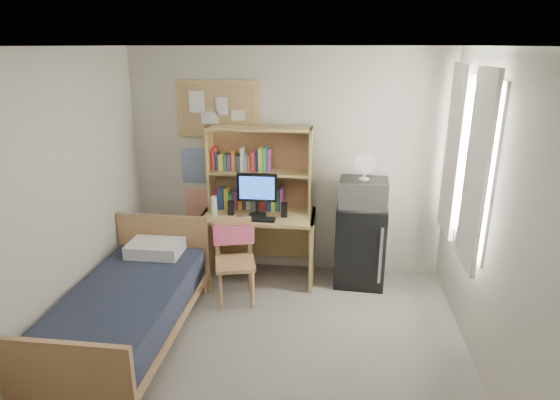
# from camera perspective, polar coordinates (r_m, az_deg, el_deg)

# --- Properties ---
(floor) EXTENTS (3.60, 4.20, 0.02)m
(floor) POSITION_cam_1_polar(r_m,az_deg,el_deg) (4.12, -2.43, -21.13)
(floor) COLOR gray
(floor) RESTS_ON ground
(ceiling) EXTENTS (3.60, 4.20, 0.02)m
(ceiling) POSITION_cam_1_polar(r_m,az_deg,el_deg) (3.17, -3.09, 18.21)
(ceiling) COLOR white
(ceiling) RESTS_ON wall_back
(wall_back) EXTENTS (3.60, 0.04, 2.60)m
(wall_back) POSITION_cam_1_polar(r_m,az_deg,el_deg) (5.42, 0.82, 4.43)
(wall_back) COLOR beige
(wall_back) RESTS_ON floor
(wall_left) EXTENTS (0.04, 4.20, 2.60)m
(wall_left) POSITION_cam_1_polar(r_m,az_deg,el_deg) (4.11, -28.34, -2.45)
(wall_left) COLOR beige
(wall_left) RESTS_ON floor
(wall_right) EXTENTS (0.04, 4.20, 2.60)m
(wall_right) POSITION_cam_1_polar(r_m,az_deg,el_deg) (3.63, 26.74, -4.85)
(wall_right) COLOR beige
(wall_right) RESTS_ON floor
(window_unit) EXTENTS (0.10, 1.40, 1.70)m
(window_unit) POSITION_cam_1_polar(r_m,az_deg,el_deg) (4.61, 21.87, 4.44)
(window_unit) COLOR white
(window_unit) RESTS_ON wall_right
(curtain_left) EXTENTS (0.04, 0.55, 1.70)m
(curtain_left) POSITION_cam_1_polar(r_m,az_deg,el_deg) (4.23, 22.80, 3.15)
(curtain_left) COLOR white
(curtain_left) RESTS_ON wall_right
(curtain_right) EXTENTS (0.04, 0.55, 1.70)m
(curtain_right) POSITION_cam_1_polar(r_m,az_deg,el_deg) (4.98, 20.40, 5.57)
(curtain_right) COLOR white
(curtain_right) RESTS_ON wall_right
(bulletin_board) EXTENTS (0.94, 0.03, 0.64)m
(bulletin_board) POSITION_cam_1_polar(r_m,az_deg,el_deg) (5.42, -7.55, 10.95)
(bulletin_board) COLOR tan
(bulletin_board) RESTS_ON wall_back
(poster_wave) EXTENTS (0.30, 0.01, 0.42)m
(poster_wave) POSITION_cam_1_polar(r_m,az_deg,el_deg) (5.63, -10.42, 4.15)
(poster_wave) COLOR #254594
(poster_wave) RESTS_ON wall_back
(poster_japan) EXTENTS (0.28, 0.01, 0.36)m
(poster_japan) POSITION_cam_1_polar(r_m,az_deg,el_deg) (5.77, -10.15, -0.38)
(poster_japan) COLOR #F24B2A
(poster_japan) RESTS_ON wall_back
(desk) EXTENTS (1.27, 0.64, 0.80)m
(desk) POSITION_cam_1_polar(r_m,az_deg,el_deg) (5.43, -2.59, -5.64)
(desk) COLOR tan
(desk) RESTS_ON floor
(desk_chair) EXTENTS (0.54, 0.54, 0.89)m
(desk_chair) POSITION_cam_1_polar(r_m,az_deg,el_deg) (4.95, -5.50, -7.62)
(desk_chair) COLOR tan
(desk_chair) RESTS_ON floor
(mini_fridge) EXTENTS (0.58, 0.58, 0.93)m
(mini_fridge) POSITION_cam_1_polar(r_m,az_deg,el_deg) (5.40, 9.75, -5.30)
(mini_fridge) COLOR black
(mini_fridge) RESTS_ON floor
(bed) EXTENTS (0.98, 1.95, 0.53)m
(bed) POSITION_cam_1_polar(r_m,az_deg,el_deg) (4.60, -18.07, -13.22)
(bed) COLOR black
(bed) RESTS_ON floor
(hutch) EXTENTS (1.17, 0.30, 0.96)m
(hutch) POSITION_cam_1_polar(r_m,az_deg,el_deg) (5.28, -2.47, 3.76)
(hutch) COLOR tan
(hutch) RESTS_ON desk
(monitor) EXTENTS (0.44, 0.04, 0.47)m
(monitor) POSITION_cam_1_polar(r_m,az_deg,el_deg) (5.15, -2.79, 0.55)
(monitor) COLOR black
(monitor) RESTS_ON desk
(keyboard) EXTENTS (0.43, 0.14, 0.02)m
(keyboard) POSITION_cam_1_polar(r_m,az_deg,el_deg) (5.09, -3.01, -2.35)
(keyboard) COLOR black
(keyboard) RESTS_ON desk
(speaker_left) EXTENTS (0.07, 0.07, 0.16)m
(speaker_left) POSITION_cam_1_polar(r_m,az_deg,el_deg) (5.25, -6.00, -0.97)
(speaker_left) COLOR black
(speaker_left) RESTS_ON desk
(speaker_right) EXTENTS (0.07, 0.07, 0.16)m
(speaker_right) POSITION_cam_1_polar(r_m,az_deg,el_deg) (5.16, 0.52, -1.22)
(speaker_right) COLOR black
(speaker_right) RESTS_ON desk
(water_bottle) EXTENTS (0.06, 0.06, 0.22)m
(water_bottle) POSITION_cam_1_polar(r_m,az_deg,el_deg) (5.25, -8.02, -0.71)
(water_bottle) COLOR white
(water_bottle) RESTS_ON desk
(hoodie) EXTENTS (0.45, 0.24, 0.21)m
(hoodie) POSITION_cam_1_polar(r_m,az_deg,el_deg) (5.03, -5.72, -4.13)
(hoodie) COLOR #EB5981
(hoodie) RESTS_ON desk_chair
(microwave) EXTENTS (0.54, 0.42, 0.30)m
(microwave) POSITION_cam_1_polar(r_m,az_deg,el_deg) (5.16, 10.12, 0.87)
(microwave) COLOR silver
(microwave) RESTS_ON mini_fridge
(desk_fan) EXTENTS (0.23, 0.23, 0.27)m
(desk_fan) POSITION_cam_1_polar(r_m,az_deg,el_deg) (5.08, 10.30, 3.96)
(desk_fan) COLOR white
(desk_fan) RESTS_ON microwave
(pillow) EXTENTS (0.55, 0.39, 0.13)m
(pillow) POSITION_cam_1_polar(r_m,az_deg,el_deg) (5.05, -14.96, -5.70)
(pillow) COLOR white
(pillow) RESTS_ON bed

